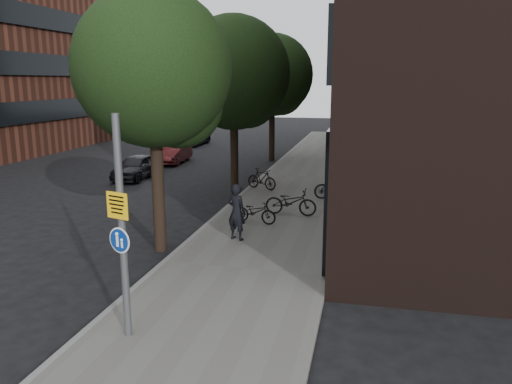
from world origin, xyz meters
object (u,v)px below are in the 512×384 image
(pedestrian, at_px, (237,212))
(parked_bike_facade_near, at_px, (291,202))
(parked_car_near, at_px, (136,167))
(signpost, at_px, (122,228))

(pedestrian, distance_m, parked_bike_facade_near, 3.48)
(pedestrian, distance_m, parked_car_near, 11.94)
(signpost, relative_size, parked_bike_facade_near, 2.25)
(parked_car_near, bearing_deg, parked_bike_facade_near, -32.37)
(pedestrian, relative_size, parked_car_near, 0.49)
(pedestrian, height_order, parked_bike_facade_near, pedestrian)
(parked_car_near, bearing_deg, pedestrian, -48.79)
(signpost, xyz_separation_m, parked_car_near, (-7.24, 15.30, -1.66))
(parked_bike_facade_near, distance_m, parked_car_near, 10.69)
(signpost, xyz_separation_m, parked_bike_facade_near, (1.73, 9.49, -1.66))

